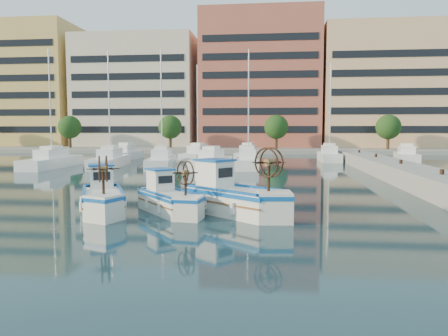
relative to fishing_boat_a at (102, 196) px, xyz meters
The scene contains 7 objects.
ground 4.36m from the fishing_boat_a, 12.39° to the left, with size 300.00×300.00×0.00m, color #1A3644.
quay 19.37m from the fishing_boat_a, 27.42° to the left, with size 3.00×60.00×1.20m, color gray.
waterfront 68.11m from the fishing_boat_a, 78.49° to the left, with size 180.00×40.00×25.60m.
yacht_marina 28.30m from the fishing_boat_a, 89.13° to the left, with size 40.36×22.10×11.50m.
fishing_boat_a is the anchor object (origin of this frame).
fishing_boat_b 3.03m from the fishing_boat_a, ahead, with size 3.56×3.90×2.44m.
fishing_boat_c 5.90m from the fishing_boat_a, ahead, with size 4.83×4.44×3.02m.
Camera 1 is at (3.47, -19.78, 3.72)m, focal length 35.00 mm.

